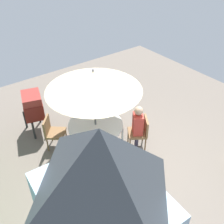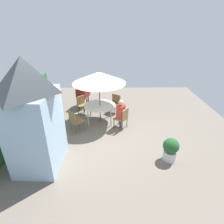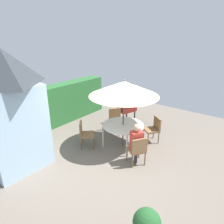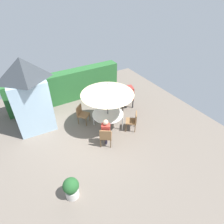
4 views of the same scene
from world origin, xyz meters
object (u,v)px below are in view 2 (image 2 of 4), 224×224
(patio_table, at_px, (100,106))
(person_in_red, at_px, (121,111))
(chair_near_shed, at_px, (122,117))
(chair_toward_hedge, at_px, (83,104))
(garden_shed, at_px, (33,116))
(chair_far_side, at_px, (115,102))
(patio_umbrella, at_px, (99,78))
(chair_toward_house, at_px, (75,120))
(potted_plant_by_shed, at_px, (171,149))
(bbq_grill, at_px, (83,91))

(patio_table, relative_size, person_in_red, 1.09)
(chair_near_shed, xyz_separation_m, chair_toward_hedge, (1.35, 1.82, 0.00))
(garden_shed, distance_m, chair_far_side, 4.51)
(garden_shed, height_order, patio_table, garden_shed)
(patio_umbrella, xyz_separation_m, chair_toward_house, (-0.85, 0.95, -1.49))
(chair_near_shed, bearing_deg, garden_shed, 128.69)
(chair_far_side, bearing_deg, chair_near_shed, -169.71)
(patio_umbrella, relative_size, chair_toward_house, 2.56)
(potted_plant_by_shed, bearing_deg, chair_toward_house, 61.90)
(chair_near_shed, distance_m, chair_far_side, 1.56)
(garden_shed, relative_size, chair_toward_house, 3.67)
(patio_umbrella, bearing_deg, garden_shed, 148.40)
(chair_toward_hedge, relative_size, person_in_red, 0.71)
(patio_table, bearing_deg, patio_umbrella, 180.00)
(bbq_grill, xyz_separation_m, chair_toward_hedge, (-0.90, -0.09, -0.33))
(bbq_grill, xyz_separation_m, potted_plant_by_shed, (-4.24, -3.31, -0.43))
(patio_umbrella, distance_m, potted_plant_by_shed, 3.87)
(person_in_red, bearing_deg, garden_shed, 130.07)
(garden_shed, relative_size, chair_far_side, 3.67)
(chair_toward_hedge, bearing_deg, potted_plant_by_shed, -136.03)
(bbq_grill, distance_m, chair_near_shed, 2.97)
(patio_umbrella, bearing_deg, patio_table, 0.00)
(patio_umbrella, bearing_deg, potted_plant_by_shed, -138.04)
(garden_shed, xyz_separation_m, patio_umbrella, (2.75, -1.69, 0.32))
(garden_shed, distance_m, person_in_red, 3.49)
(chair_toward_hedge, bearing_deg, chair_toward_house, 176.76)
(chair_far_side, distance_m, potted_plant_by_shed, 3.90)
(garden_shed, bearing_deg, person_in_red, -49.93)
(patio_table, distance_m, potted_plant_by_shed, 3.54)
(patio_table, xyz_separation_m, bbq_grill, (1.61, 0.95, 0.12))
(chair_toward_hedge, bearing_deg, bbq_grill, 5.51)
(potted_plant_by_shed, bearing_deg, patio_table, 41.96)
(bbq_grill, relative_size, chair_near_shed, 1.33)
(chair_far_side, xyz_separation_m, chair_toward_hedge, (-0.18, 1.54, 0.00))
(garden_shed, bearing_deg, bbq_grill, -9.66)
(patio_umbrella, height_order, chair_toward_house, patio_umbrella)
(bbq_grill, height_order, person_in_red, person_in_red)
(patio_umbrella, distance_m, chair_toward_house, 1.96)
(chair_toward_house, height_order, potted_plant_by_shed, chair_toward_house)
(garden_shed, relative_size, bbq_grill, 2.75)
(garden_shed, bearing_deg, chair_toward_house, -21.31)
(chair_far_side, xyz_separation_m, potted_plant_by_shed, (-3.52, -1.68, -0.10))
(patio_table, height_order, bbq_grill, bbq_grill)
(bbq_grill, distance_m, chair_toward_house, 2.49)
(chair_far_side, height_order, chair_toward_hedge, same)
(garden_shed, xyz_separation_m, bbq_grill, (4.37, -0.74, -0.84))
(potted_plant_by_shed, bearing_deg, chair_toward_hedge, 43.97)
(patio_table, relative_size, bbq_grill, 1.14)
(patio_table, height_order, potted_plant_by_shed, potted_plant_by_shed)
(patio_umbrella, bearing_deg, chair_near_shed, -123.53)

